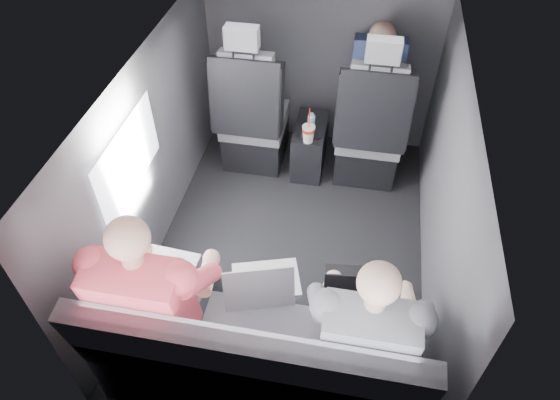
% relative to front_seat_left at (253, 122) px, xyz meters
% --- Properties ---
extents(floor, '(2.60, 2.60, 0.00)m').
position_rel_front_seat_left_xyz_m(floor, '(0.45, -0.84, -0.40)').
color(floor, black).
rests_on(floor, ground).
extents(ceiling, '(2.60, 2.60, 0.00)m').
position_rel_front_seat_left_xyz_m(ceiling, '(0.45, -0.84, 0.95)').
color(ceiling, '#B2B2AD').
rests_on(ceiling, panel_back).
extents(panel_left, '(0.02, 2.60, 1.35)m').
position_rel_front_seat_left_xyz_m(panel_left, '(-0.45, -0.84, 0.27)').
color(panel_left, '#56565B').
rests_on(panel_left, floor).
extents(panel_right, '(0.02, 2.60, 1.35)m').
position_rel_front_seat_left_xyz_m(panel_right, '(1.35, -0.84, 0.27)').
color(panel_right, '#56565B').
rests_on(panel_right, floor).
extents(panel_front, '(1.80, 0.02, 1.35)m').
position_rel_front_seat_left_xyz_m(panel_front, '(0.45, 0.46, 0.27)').
color(panel_front, '#56565B').
rests_on(panel_front, floor).
extents(panel_back, '(1.80, 0.02, 1.35)m').
position_rel_front_seat_left_xyz_m(panel_back, '(0.45, -2.14, 0.27)').
color(panel_back, '#56565B').
rests_on(panel_back, floor).
extents(side_window, '(0.02, 0.75, 0.42)m').
position_rel_front_seat_left_xyz_m(side_window, '(-0.43, -1.14, 0.50)').
color(side_window, white).
rests_on(side_window, panel_left).
extents(seatbelt, '(0.35, 0.11, 0.59)m').
position_rel_front_seat_left_xyz_m(seatbelt, '(0.90, -0.17, 0.40)').
color(seatbelt, black).
rests_on(seatbelt, front_seat_right).
extents(front_seat_left, '(0.52, 0.58, 1.26)m').
position_rel_front_seat_left_xyz_m(front_seat_left, '(0.00, 0.00, 0.00)').
color(front_seat_left, black).
rests_on(front_seat_left, floor).
extents(front_seat_right, '(0.52, 0.58, 1.26)m').
position_rel_front_seat_left_xyz_m(front_seat_right, '(0.90, 0.00, 0.00)').
color(front_seat_right, black).
rests_on(front_seat_right, floor).
extents(center_console, '(0.24, 0.48, 0.41)m').
position_rel_front_seat_left_xyz_m(center_console, '(0.45, 0.04, -0.20)').
color(center_console, black).
rests_on(center_console, floor).
extents(rear_bench, '(1.60, 0.57, 0.92)m').
position_rel_front_seat_left_xyz_m(rear_bench, '(0.45, -1.90, -0.09)').
color(rear_bench, slate).
rests_on(rear_bench, floor).
extents(soda_cup, '(0.10, 0.10, 0.29)m').
position_rel_front_seat_left_xyz_m(soda_cup, '(0.46, -0.15, 0.07)').
color(soda_cup, white).
rests_on(soda_cup, center_console).
extents(water_bottle, '(0.06, 0.06, 0.16)m').
position_rel_front_seat_left_xyz_m(water_bottle, '(0.46, -0.03, 0.07)').
color(water_bottle, '#A8C7E3').
rests_on(water_bottle, center_console).
extents(laptop_white, '(0.32, 0.31, 0.23)m').
position_rel_front_seat_left_xyz_m(laptop_white, '(-0.10, -1.64, 0.23)').
color(laptop_white, silver).
rests_on(laptop_white, passenger_rear_left).
extents(laptop_silver, '(0.40, 0.40, 0.24)m').
position_rel_front_seat_left_xyz_m(laptop_silver, '(0.44, -1.64, 0.23)').
color(laptop_silver, '#ADACB1').
rests_on(laptop_silver, rear_bench).
extents(laptop_black, '(0.39, 0.36, 0.26)m').
position_rel_front_seat_left_xyz_m(laptop_black, '(0.92, -1.59, 0.23)').
color(laptop_black, black).
rests_on(laptop_black, passenger_rear_right).
extents(passenger_rear_left, '(0.53, 0.65, 1.27)m').
position_rel_front_seat_left_xyz_m(passenger_rear_left, '(-0.05, -1.81, 0.25)').
color(passenger_rear_left, '#343339').
rests_on(passenger_rear_left, rear_bench).
extents(passenger_rear_right, '(0.50, 0.62, 1.22)m').
position_rel_front_seat_left_xyz_m(passenger_rear_right, '(0.96, -1.81, 0.23)').
color(passenger_rear_right, navy).
rests_on(passenger_rear_right, rear_bench).
extents(passenger_front_right, '(0.38, 0.38, 0.73)m').
position_rel_front_seat_left_xyz_m(passenger_front_right, '(0.89, 0.26, 0.34)').
color(passenger_front_right, navy).
rests_on(passenger_front_right, front_seat_right).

